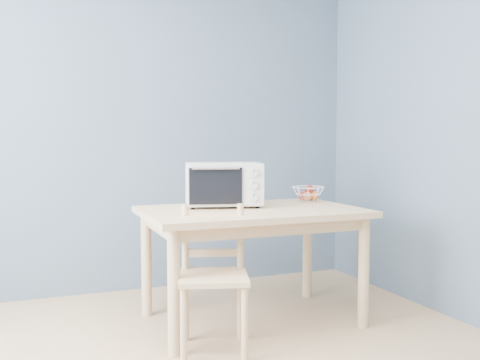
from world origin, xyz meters
name	(u,v)px	position (x,y,z in m)	size (l,w,h in m)	color
room	(202,112)	(0.00, 0.00, 1.30)	(4.01, 4.51, 2.61)	tan
dining_table	(252,224)	(0.71, 1.19, 0.65)	(1.40, 0.90, 0.75)	#DBBA83
toaster_oven	(221,184)	(0.56, 1.37, 0.91)	(0.57, 0.46, 0.30)	beige
fruit_basket	(308,194)	(1.26, 1.43, 0.81)	(0.29, 0.29, 0.12)	white
dining_chair	(213,279)	(0.33, 0.85, 0.40)	(0.48, 0.48, 0.82)	#DBBA83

